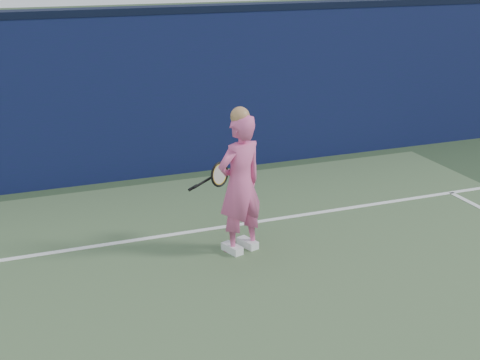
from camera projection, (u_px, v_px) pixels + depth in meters
name	position (u px, v px, depth m)	size (l,w,h in m)	color
backstop_wall	(89.00, 101.00, 10.01)	(24.00, 0.40, 2.50)	#0C1838
wall_cap	(83.00, 12.00, 9.59)	(24.00, 0.42, 0.10)	black
player	(240.00, 184.00, 7.73)	(0.71, 0.57, 1.75)	#E15793
racket	(218.00, 175.00, 8.05)	(0.58, 0.21, 0.31)	black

